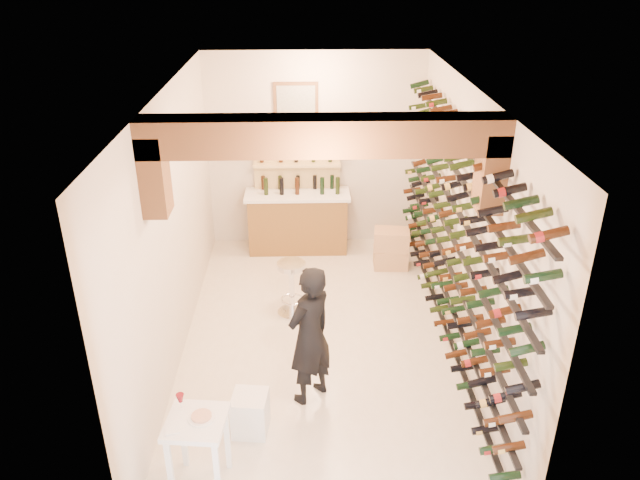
{
  "coord_description": "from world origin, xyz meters",
  "views": [
    {
      "loc": [
        -0.2,
        -6.59,
        4.64
      ],
      "look_at": [
        0.0,
        0.3,
        1.3
      ],
      "focal_mm": 34.33,
      "sensor_mm": 36.0,
      "label": 1
    }
  ],
  "objects_px": {
    "back_counter": "(298,220)",
    "crate_lower": "(391,258)",
    "tasting_table": "(197,431)",
    "person": "(310,335)",
    "chrome_barstool": "(292,285)",
    "wine_rack": "(448,231)",
    "white_stool": "(250,413)"
  },
  "relations": [
    {
      "from": "white_stool",
      "to": "person",
      "type": "xyz_separation_m",
      "value": [
        0.63,
        0.52,
        0.6
      ]
    },
    {
      "from": "chrome_barstool",
      "to": "tasting_table",
      "type": "bearing_deg",
      "value": -105.55
    },
    {
      "from": "wine_rack",
      "to": "back_counter",
      "type": "xyz_separation_m",
      "value": [
        -1.83,
        2.65,
        -1.02
      ]
    },
    {
      "from": "wine_rack",
      "to": "white_stool",
      "type": "distance_m",
      "value": 3.12
    },
    {
      "from": "tasting_table",
      "to": "crate_lower",
      "type": "xyz_separation_m",
      "value": [
        2.37,
        4.29,
        -0.48
      ]
    },
    {
      "from": "crate_lower",
      "to": "white_stool",
      "type": "bearing_deg",
      "value": -118.48
    },
    {
      "from": "crate_lower",
      "to": "chrome_barstool",
      "type": "bearing_deg",
      "value": -139.28
    },
    {
      "from": "chrome_barstool",
      "to": "wine_rack",
      "type": "bearing_deg",
      "value": -18.82
    },
    {
      "from": "back_counter",
      "to": "chrome_barstool",
      "type": "xyz_separation_m",
      "value": [
        -0.08,
        -2.0,
        -0.07
      ]
    },
    {
      "from": "tasting_table",
      "to": "white_stool",
      "type": "distance_m",
      "value": 0.9
    },
    {
      "from": "person",
      "to": "crate_lower",
      "type": "distance_m",
      "value": 3.41
    },
    {
      "from": "white_stool",
      "to": "crate_lower",
      "type": "xyz_separation_m",
      "value": [
        1.95,
        3.6,
        -0.07
      ]
    },
    {
      "from": "wine_rack",
      "to": "person",
      "type": "bearing_deg",
      "value": -147.02
    },
    {
      "from": "wine_rack",
      "to": "crate_lower",
      "type": "relative_size",
      "value": 10.79
    },
    {
      "from": "wine_rack",
      "to": "back_counter",
      "type": "relative_size",
      "value": 3.35
    },
    {
      "from": "person",
      "to": "wine_rack",
      "type": "bearing_deg",
      "value": 168.57
    },
    {
      "from": "wine_rack",
      "to": "person",
      "type": "height_order",
      "value": "wine_rack"
    },
    {
      "from": "chrome_barstool",
      "to": "white_stool",
      "type": "bearing_deg",
      "value": -100.14
    },
    {
      "from": "chrome_barstool",
      "to": "person",
      "type": "bearing_deg",
      "value": -82.62
    },
    {
      "from": "back_counter",
      "to": "person",
      "type": "xyz_separation_m",
      "value": [
        0.15,
        -3.74,
        0.29
      ]
    },
    {
      "from": "tasting_table",
      "to": "person",
      "type": "relative_size",
      "value": 0.57
    },
    {
      "from": "back_counter",
      "to": "crate_lower",
      "type": "bearing_deg",
      "value": -24.38
    },
    {
      "from": "chrome_barstool",
      "to": "crate_lower",
      "type": "bearing_deg",
      "value": 40.72
    },
    {
      "from": "wine_rack",
      "to": "tasting_table",
      "type": "relative_size",
      "value": 6.06
    },
    {
      "from": "person",
      "to": "crate_lower",
      "type": "relative_size",
      "value": 3.13
    },
    {
      "from": "tasting_table",
      "to": "white_stool",
      "type": "relative_size",
      "value": 2.09
    },
    {
      "from": "white_stool",
      "to": "person",
      "type": "distance_m",
      "value": 1.02
    },
    {
      "from": "back_counter",
      "to": "person",
      "type": "height_order",
      "value": "person"
    },
    {
      "from": "wine_rack",
      "to": "chrome_barstool",
      "type": "relative_size",
      "value": 7.18
    },
    {
      "from": "back_counter",
      "to": "white_stool",
      "type": "distance_m",
      "value": 4.3
    },
    {
      "from": "wine_rack",
      "to": "crate_lower",
      "type": "height_order",
      "value": "wine_rack"
    },
    {
      "from": "white_stool",
      "to": "crate_lower",
      "type": "relative_size",
      "value": 0.85
    }
  ]
}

